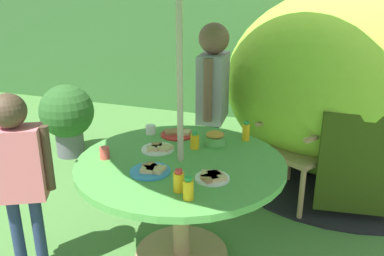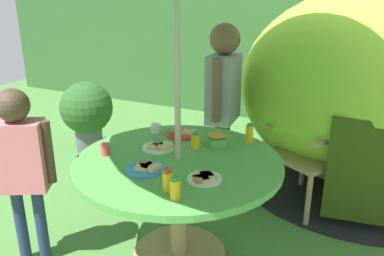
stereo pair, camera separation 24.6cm
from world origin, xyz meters
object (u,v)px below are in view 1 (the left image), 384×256
Objects in this scene: juice_bottle_center_back at (195,141)px; juice_bottle_far_right at (246,132)px; cup_near at (151,130)px; garden_table at (181,181)px; cup_far at (105,153)px; plate_near_right at (158,148)px; juice_bottle_far_left at (179,181)px; plate_mid_right at (151,170)px; juice_bottle_center_front at (188,189)px; potted_plant at (67,115)px; dome_tent at (349,84)px; child_in_grey_shirt at (213,88)px; wooden_chair at (306,135)px; snack_bowl at (215,138)px; child_in_pink_shirt at (17,164)px; plate_near_left at (178,134)px; plate_front_edge at (212,177)px.

juice_bottle_far_right is at bearing 42.32° from juice_bottle_center_back.
garden_table is at bearing -44.01° from cup_near.
cup_far is (-0.46, -0.33, -0.02)m from juice_bottle_center_back.
juice_bottle_far_left is (0.32, -0.45, 0.04)m from plate_near_right.
juice_bottle_center_back reaches higher than plate_mid_right.
juice_bottle_center_front is (0.30, -0.21, 0.04)m from plate_mid_right.
cup_near is (-0.17, 0.25, 0.02)m from plate_near_right.
potted_plant is at bearing 150.50° from juice_bottle_center_back.
dome_tent reaches higher than juice_bottle_far_right.
garden_table is 2.00m from dome_tent.
plate_mid_right is (-0.01, -1.16, -0.20)m from child_in_grey_shirt.
child_in_grey_shirt is (-0.74, -0.15, 0.36)m from wooden_chair.
wooden_chair reaches higher than snack_bowl.
cup_far is at bearing -144.16° from juice_bottle_center_back.
child_in_pink_shirt is (-0.73, -1.39, -0.17)m from child_in_grey_shirt.
child_in_pink_shirt is 0.76m from plate_mid_right.
plate_mid_right and plate_near_left have the same top height.
juice_bottle_center_back is at bearing -21.30° from cup_near.
juice_bottle_far_right is (0.38, -0.50, -0.15)m from child_in_grey_shirt.
juice_bottle_center_back reaches higher than snack_bowl.
snack_bowl is at bearing 69.23° from garden_table.
juice_bottle_far_right is 0.93m from cup_far.
plate_near_right is (1.49, -1.06, 0.26)m from potted_plant.
plate_mid_right is at bearing -125.97° from dome_tent.
snack_bowl is 0.22m from juice_bottle_far_right.
juice_bottle_center_back is at bearing 35.84° from cup_far.
wooden_chair reaches higher than plate_front_edge.
dome_tent is 2.25m from juice_bottle_far_left.
dome_tent is at bearing 55.43° from plate_near_right.
juice_bottle_center_back is (-0.11, 0.56, -0.00)m from juice_bottle_far_left.
juice_bottle_center_front is (-0.05, -0.24, 0.04)m from plate_front_edge.
cup_near is (-0.38, 0.15, -0.02)m from juice_bottle_center_back.
juice_bottle_center_front reaches higher than plate_mid_right.
child_in_grey_shirt is 12.41× the size of juice_bottle_center_back.
garden_table is 8.89× the size of snack_bowl.
garden_table is at bearing 64.70° from plate_mid_right.
juice_bottle_far_left reaches higher than plate_near_right.
snack_bowl is 1.19× the size of juice_bottle_far_left.
dome_tent is 13.43× the size of plate_front_edge.
juice_bottle_center_back reaches higher than cup_far.
juice_bottle_far_left is at bearing -89.27° from snack_bowl.
plate_near_right and plate_near_left have the same top height.
juice_bottle_far_right reaches higher than cup_far.
juice_bottle_center_front is (0.37, -0.80, 0.04)m from plate_near_left.
plate_front_edge is (0.34, -1.13, -0.20)m from child_in_grey_shirt.
juice_bottle_far_left is at bearing -101.69° from juice_bottle_far_right.
dome_tent reaches higher than juice_bottle_center_front.
child_in_grey_shirt is 19.38× the size of cup_far.
potted_plant is 2.10m from plate_mid_right.
plate_mid_right is 0.61m from cup_near.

